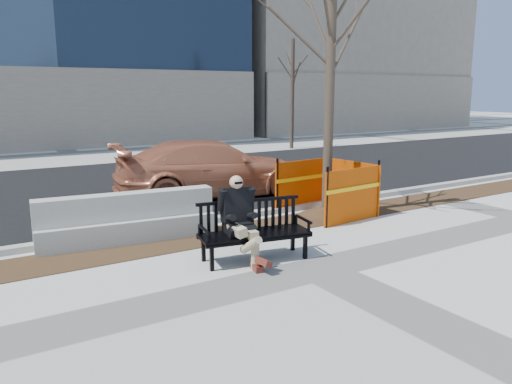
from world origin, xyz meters
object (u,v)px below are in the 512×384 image
(tree_fence, at_px, (326,215))
(sedan, at_px, (213,196))
(seated_man, at_px, (239,261))
(jersey_barrier_left, at_px, (129,241))
(bench, at_px, (255,260))

(tree_fence, distance_m, sedan, 3.61)
(seated_man, height_order, jersey_barrier_left, seated_man)
(bench, xyz_separation_m, sedan, (1.85, 5.21, 0.00))
(bench, height_order, tree_fence, tree_fence)
(seated_man, bearing_deg, tree_fence, 37.81)
(bench, distance_m, tree_fence, 3.64)
(seated_man, relative_size, sedan, 0.28)
(bench, bearing_deg, seated_man, 169.27)
(jersey_barrier_left, bearing_deg, tree_fence, 1.35)
(seated_man, height_order, tree_fence, tree_fence)
(tree_fence, bearing_deg, seated_man, -152.86)
(tree_fence, height_order, jersey_barrier_left, tree_fence)
(sedan, xyz_separation_m, jersey_barrier_left, (-3.37, -2.97, 0.00))
(sedan, bearing_deg, bench, 169.26)
(tree_fence, relative_size, sedan, 1.23)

